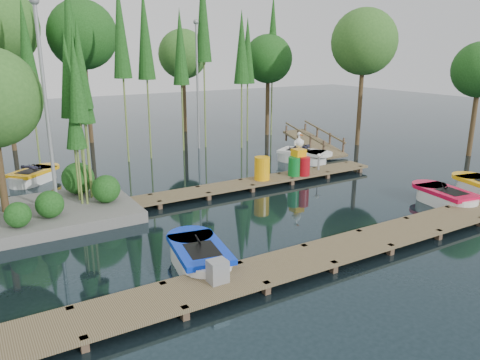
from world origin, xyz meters
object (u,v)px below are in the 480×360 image
boat_red (445,198)px  drum_cluster (299,162)px  boat_blue (199,257)px  utility_cabinet (218,271)px  yellow_barrel (262,168)px  island (19,128)px  boat_yellow_far (33,176)px

boat_red → drum_cluster: drum_cluster is taller
boat_blue → utility_cabinet: 1.56m
boat_red → yellow_barrel: size_ratio=2.98×
boat_blue → drum_cluster: drum_cluster is taller
island → utility_cabinet: bearing=-67.9°
island → boat_yellow_far: island is taller
boat_red → yellow_barrel: 7.25m
drum_cluster → boat_yellow_far: bearing=150.0°
boat_yellow_far → boat_red: bearing=-62.8°
boat_yellow_far → yellow_barrel: (8.27, -5.72, 0.51)m
boat_blue → boat_yellow_far: bearing=112.8°
boat_yellow_far → drum_cluster: bearing=-51.4°
boat_red → boat_blue: bearing=-172.8°
island → boat_blue: bearing=-61.5°
boat_blue → boat_yellow_far: size_ratio=1.12×
drum_cluster → boat_red: bearing=-63.6°
boat_red → boat_yellow_far: boat_yellow_far is taller
yellow_barrel → utility_cabinet: bearing=-130.3°
boat_blue → boat_red: size_ratio=1.05×
island → boat_red: island is taller
boat_yellow_far → utility_cabinet: size_ratio=4.95×
utility_cabinet → boat_red: bearing=7.6°
boat_blue → drum_cluster: bearing=45.0°
boat_yellow_far → drum_cluster: size_ratio=1.45×
boat_red → boat_yellow_far: size_ratio=1.07×
boat_yellow_far → island: bearing=-120.9°
boat_red → drum_cluster: size_ratio=1.55×
island → drum_cluster: island is taller
boat_red → utility_cabinet: boat_red is taller
yellow_barrel → drum_cluster: 1.89m
boat_blue → boat_red: bearing=9.2°
island → drum_cluster: size_ratio=3.56×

